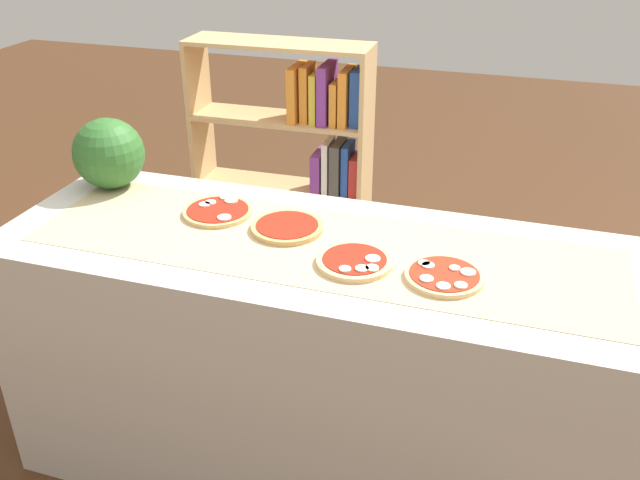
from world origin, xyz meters
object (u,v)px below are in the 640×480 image
object	(u,v)px
pizza_plain_1	(287,227)
pizza_mozzarella_2	(355,261)
bookshelf	(308,190)
pizza_mozzarella_0	(218,211)
pizza_mozzarella_3	(444,276)
watermelon	(109,153)

from	to	relation	value
pizza_plain_1	pizza_mozzarella_2	world-z (taller)	pizza_mozzarella_2
pizza_mozzarella_2	bookshelf	size ratio (longest dim) A/B	0.17
pizza_mozzarella_2	bookshelf	world-z (taller)	bookshelf
bookshelf	pizza_mozzarella_2	bearing A→B (deg)	-64.37
pizza_mozzarella_2	pizza_mozzarella_0	bearing A→B (deg)	160.36
pizza_mozzarella_2	pizza_mozzarella_3	bearing A→B (deg)	-0.56
pizza_mozzarella_0	pizza_mozzarella_3	world-z (taller)	same
bookshelf	pizza_mozzarella_3	bearing A→B (deg)	-53.73
pizza_plain_1	pizza_mozzarella_3	world-z (taller)	pizza_mozzarella_3
pizza_mozzarella_0	pizza_plain_1	distance (m)	0.27
pizza_mozzarella_2	bookshelf	distance (m)	1.19
pizza_mozzarella_3	watermelon	world-z (taller)	watermelon
watermelon	pizza_mozzarella_0	bearing A→B (deg)	-11.97
pizza_mozzarella_0	pizza_plain_1	world-z (taller)	pizza_mozzarella_0
pizza_mozzarella_2	pizza_plain_1	bearing A→B (deg)	150.93
pizza_mozzarella_2	pizza_mozzarella_3	size ratio (longest dim) A/B	1.01
pizza_mozzarella_0	bookshelf	xyz separation A→B (m)	(0.04, 0.85, -0.27)
watermelon	pizza_mozzarella_2	bearing A→B (deg)	-16.11
bookshelf	watermelon	bearing A→B (deg)	-124.36
pizza_plain_1	watermelon	distance (m)	0.77
pizza_mozzarella_0	watermelon	distance (m)	0.50
pizza_mozzarella_0	watermelon	size ratio (longest dim) A/B	0.92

